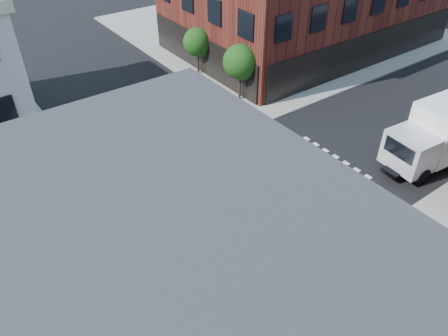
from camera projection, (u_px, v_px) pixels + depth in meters
ground at (243, 203)px, 25.28m from camera, size 120.00×120.00×0.00m
sidewalk_ne at (275, 28)px, 48.67m from camera, size 30.00×30.00×0.15m
tree_near at (241, 63)px, 33.37m from camera, size 2.69×2.69×4.49m
tree_far at (198, 43)px, 37.42m from camera, size 2.43×2.43×4.07m
signal_pole at (213, 314)px, 16.09m from camera, size 1.29×1.24×4.60m
traffic_cone at (198, 294)px, 19.80m from camera, size 0.52×0.52×0.73m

